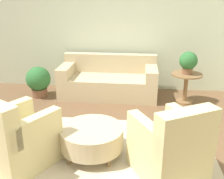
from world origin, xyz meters
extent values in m
plane|color=brown|center=(0.00, 0.00, 0.00)|extent=(16.00, 16.00, 0.00)
cube|color=beige|center=(0.00, 2.80, 1.40)|extent=(9.49, 0.12, 2.80)
cube|color=beige|center=(0.00, 0.00, 0.01)|extent=(3.23, 2.06, 0.01)
cube|color=#C6B289|center=(-0.10, 2.17, 0.22)|extent=(2.03, 0.89, 0.44)
cube|color=#C6B289|center=(-0.10, 2.52, 0.65)|extent=(2.03, 0.20, 0.41)
cube|color=#C6B289|center=(-1.00, 2.15, 0.56)|extent=(0.24, 0.85, 0.22)
cube|color=#C6B289|center=(0.79, 2.15, 0.56)|extent=(0.24, 0.85, 0.22)
cube|color=olive|center=(-0.10, 1.76, 0.03)|extent=(1.83, 0.05, 0.06)
cube|color=beige|center=(-0.91, -0.33, 0.23)|extent=(1.00, 1.04, 0.45)
cube|color=beige|center=(-0.66, -0.45, 0.60)|extent=(0.49, 0.73, 0.28)
cube|color=beige|center=(-1.15, -0.18, 0.60)|extent=(0.49, 0.73, 0.28)
cube|color=olive|center=(-0.73, -0.01, 0.04)|extent=(0.57, 0.35, 0.06)
cube|color=beige|center=(0.91, -0.33, 0.23)|extent=(1.00, 1.04, 0.45)
cube|color=beige|center=(1.06, -0.59, 0.71)|extent=(0.71, 0.52, 0.52)
cube|color=beige|center=(1.15, -0.18, 0.60)|extent=(0.49, 0.73, 0.28)
cube|color=beige|center=(0.66, -0.45, 0.60)|extent=(0.49, 0.73, 0.28)
cube|color=olive|center=(0.73, -0.01, 0.04)|extent=(0.57, 0.35, 0.06)
cylinder|color=#C6B289|center=(-0.06, -0.03, 0.27)|extent=(0.85, 0.85, 0.28)
cylinder|color=olive|center=(-0.32, -0.29, 0.07)|extent=(0.05, 0.05, 0.12)
cylinder|color=olive|center=(0.20, -0.29, 0.07)|extent=(0.05, 0.05, 0.12)
cylinder|color=olive|center=(-0.32, 0.23, 0.07)|extent=(0.05, 0.05, 0.12)
cylinder|color=olive|center=(0.20, 0.23, 0.07)|extent=(0.05, 0.05, 0.12)
cylinder|color=olive|center=(1.48, 2.01, 0.59)|extent=(0.60, 0.60, 0.03)
cylinder|color=olive|center=(1.48, 2.01, 0.29)|extent=(0.08, 0.08, 0.57)
cylinder|color=olive|center=(1.48, 2.01, 0.01)|extent=(0.33, 0.33, 0.03)
cylinder|color=brown|center=(1.48, 2.01, 0.66)|extent=(0.21, 0.21, 0.12)
sphere|color=#2D6B33|center=(1.48, 2.01, 0.87)|extent=(0.35, 0.35, 0.35)
cylinder|color=brown|center=(-1.58, 2.00, 0.09)|extent=(0.32, 0.32, 0.18)
sphere|color=#2D6B33|center=(-1.58, 2.00, 0.40)|extent=(0.52, 0.52, 0.52)
camera|label=1|loc=(0.54, -3.07, 2.09)|focal=42.00mm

